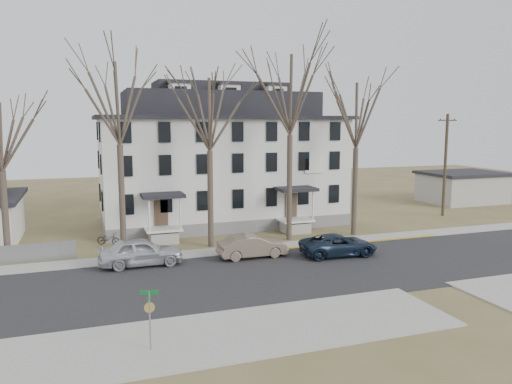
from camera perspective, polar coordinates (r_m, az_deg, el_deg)
name	(u,v)px	position (r m, az deg, el deg)	size (l,w,h in m)	color
ground	(341,280)	(28.67, 9.70, -9.84)	(120.00, 120.00, 0.00)	brown
main_road	(325,270)	(30.35, 7.85, -8.79)	(120.00, 10.00, 0.04)	#27272A
far_sidewalk	(286,246)	(35.59, 3.43, -6.22)	(120.00, 2.00, 0.08)	#A09F97
near_sidewalk_left	(228,335)	(21.42, -3.18, -16.04)	(20.00, 5.00, 0.08)	#A09F97
yellow_curb	(354,244)	(37.00, 11.18, -5.81)	(14.00, 0.25, 0.06)	gold
boarding_house	(221,161)	(43.42, -4.04, 3.54)	(20.80, 12.36, 12.05)	slate
distant_building	(462,187)	(59.32, 22.50, 0.54)	(8.50, 6.50, 3.35)	#A09F97
tree_far_left	(118,97)	(33.74, -15.49, 10.45)	(8.40, 8.40, 13.72)	#473B31
tree_mid_left	(209,109)	(34.66, -5.36, 9.40)	(7.80, 7.80, 12.74)	#473B31
tree_center	(290,89)	(36.64, 3.94, 11.66)	(9.00, 9.00, 14.70)	#473B31
tree_mid_right	(357,111)	(39.06, 11.46, 9.11)	(7.80, 7.80, 12.74)	#473B31
utility_pole_far	(445,164)	(49.60, 20.81, 3.04)	(2.00, 0.28, 9.50)	#3D3023
car_silver	(141,252)	(31.37, -13.03, -6.73)	(2.03, 5.05, 1.72)	silver
car_tan	(252,247)	(32.43, -0.42, -6.26)	(1.57, 4.50, 1.48)	#766454
car_navy	(338,245)	(33.35, 9.40, -6.03)	(2.34, 5.07, 1.41)	#182538
bicycle_left	(109,239)	(37.09, -16.50, -5.21)	(0.62, 1.79, 0.94)	black
street_sign	(150,311)	(19.84, -12.07, -13.11)	(0.69, 0.69, 2.43)	gray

